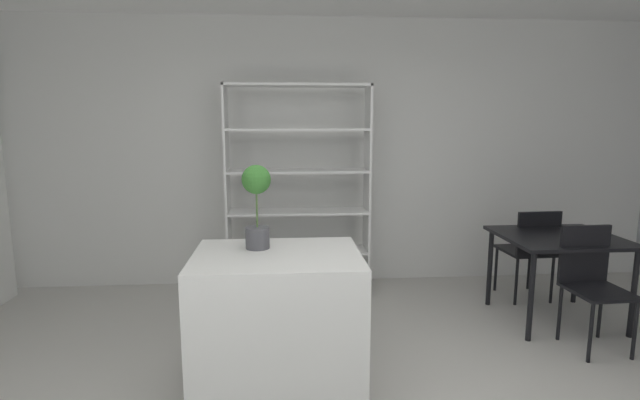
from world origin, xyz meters
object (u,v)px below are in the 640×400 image
at_px(dining_chair_near, 591,276).
at_px(dining_chair_far, 531,246).
at_px(dining_table, 559,245).
at_px(potted_plant_on_island, 257,200).
at_px(kitchen_island, 278,324).
at_px(open_bookshelf, 295,199).

bearing_deg(dining_chair_near, dining_chair_far, 87.22).
height_order(dining_table, dining_chair_far, dining_chair_far).
bearing_deg(potted_plant_on_island, kitchen_island, -48.32).
height_order(potted_plant_on_island, dining_chair_near, potted_plant_on_island).
bearing_deg(kitchen_island, dining_table, 21.97).
bearing_deg(dining_chair_near, open_bookshelf, 146.90).
relative_size(potted_plant_on_island, dining_chair_far, 0.59).
height_order(potted_plant_on_island, dining_table, potted_plant_on_island).
bearing_deg(potted_plant_on_island, dining_chair_far, 27.04).
height_order(kitchen_island, open_bookshelf, open_bookshelf).
xyz_separation_m(dining_table, dining_chair_near, (-0.00, -0.46, -0.12)).
bearing_deg(kitchen_island, dining_chair_near, 11.88).
bearing_deg(dining_table, kitchen_island, -158.03).
bearing_deg(dining_chair_near, dining_table, 87.28).
xyz_separation_m(kitchen_island, open_bookshelf, (0.15, 1.84, 0.50)).
height_order(dining_table, dining_chair_near, dining_chair_near).
distance_m(open_bookshelf, dining_chair_near, 2.64).
bearing_deg(dining_table, open_bookshelf, 158.71).
bearing_deg(potted_plant_on_island, dining_chair_near, 8.22).
distance_m(kitchen_island, dining_chair_near, 2.45).
bearing_deg(dining_chair_far, dining_table, 86.58).
height_order(kitchen_island, dining_chair_near, dining_chair_near).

